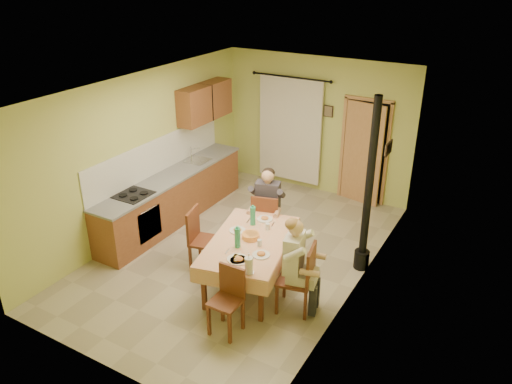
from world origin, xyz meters
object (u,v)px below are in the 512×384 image
Objects in this scene: chair_left at (205,251)px; man_far at (267,200)px; chair_far at (267,231)px; man_right at (296,255)px; stove_flue at (367,210)px; dining_table at (250,262)px; chair_near at (226,313)px; chair_right at (296,291)px.

man_far is at bearing 139.82° from chair_left.
chair_far is 0.73× the size of man_far.
stove_flue is (0.47, 1.46, 0.15)m from man_right.
chair_near is at bearing -87.83° from dining_table.
chair_left is (-1.12, 1.10, 0.00)m from chair_near.
chair_left reaches higher than dining_table.
chair_right is (1.16, -1.27, 0.00)m from chair_far.
chair_near is 0.91× the size of chair_right.
dining_table is 1.93m from stove_flue.
man_right is (1.68, -0.22, 0.59)m from chair_left.
stove_flue is at bearing -9.01° from chair_far.
man_far is (-0.00, 0.01, 0.59)m from chair_far.
man_far is (0.53, 1.06, 0.59)m from chair_left.
chair_near is 2.32m from man_far.
chair_right is 0.74× the size of man_far.
stove_flue is (1.62, 0.17, 0.15)m from man_far.
man_far is at bearing 30.12° from man_right.
stove_flue is (1.04, 2.34, 0.74)m from chair_near.
dining_table is 2.01× the size of chair_far.
chair_far is at bearing 30.35° from man_right.
dining_table is 1.46× the size of man_right.
chair_far is 0.36× the size of stove_flue.
chair_right is at bearing -123.35° from chair_near.
man_far is at bearing 30.58° from chair_right.
chair_near is at bearing 135.11° from chair_right.
chair_left is 0.36× the size of stove_flue.
chair_near is 1.57m from chair_left.
stove_flue is (2.15, 1.23, 0.73)m from chair_left.
stove_flue is (0.46, 1.45, 0.73)m from chair_right.
chair_right reaches higher than dining_table.
chair_near reaches higher than dining_table.
chair_far is 1.17m from chair_left.
chair_right is 1.69m from stove_flue.
man_far is at bearing 93.02° from dining_table.
dining_table is 1.00m from man_right.
man_far is (-0.59, 2.16, 0.59)m from chair_near.
stove_flue is at bearing 106.07° from chair_left.
chair_near is 0.33× the size of stove_flue.
chair_near is (0.58, -2.15, -0.00)m from chair_far.
chair_right is (0.86, -0.19, -0.09)m from dining_table.
chair_near is at bearing -90.35° from man_far.
man_right is (0.85, -0.20, 0.50)m from dining_table.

